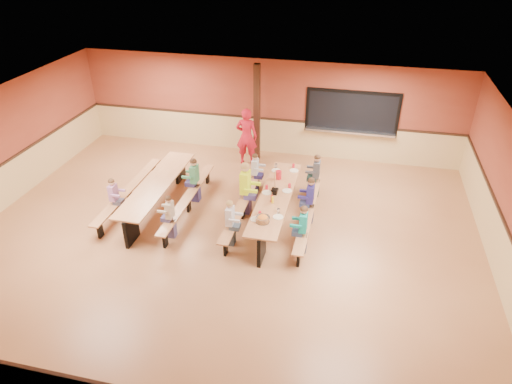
# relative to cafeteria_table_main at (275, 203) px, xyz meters

# --- Properties ---
(ground) EXTENTS (12.00, 12.00, 0.00)m
(ground) POSITION_rel_cafeteria_table_main_xyz_m (-1.04, -1.01, -0.53)
(ground) COLOR #925B37
(ground) RESTS_ON ground
(room_envelope) EXTENTS (12.04, 10.04, 3.02)m
(room_envelope) POSITION_rel_cafeteria_table_main_xyz_m (-1.04, -1.01, 0.16)
(room_envelope) COLOR brown
(room_envelope) RESTS_ON ground
(kitchen_pass_through) EXTENTS (2.78, 0.28, 1.38)m
(kitchen_pass_through) POSITION_rel_cafeteria_table_main_xyz_m (1.56, 3.95, 0.96)
(kitchen_pass_through) COLOR black
(kitchen_pass_through) RESTS_ON ground
(structural_post) EXTENTS (0.18, 0.18, 3.00)m
(structural_post) POSITION_rel_cafeteria_table_main_xyz_m (-1.24, 3.39, 0.97)
(structural_post) COLOR black
(structural_post) RESTS_ON ground
(cafeteria_table_main) EXTENTS (1.91, 3.70, 0.74)m
(cafeteria_table_main) POSITION_rel_cafeteria_table_main_xyz_m (0.00, 0.00, 0.00)
(cafeteria_table_main) COLOR #AA6E43
(cafeteria_table_main) RESTS_ON ground
(cafeteria_table_second) EXTENTS (1.91, 3.70, 0.74)m
(cafeteria_table_second) POSITION_rel_cafeteria_table_main_xyz_m (-3.09, -0.03, 0.00)
(cafeteria_table_second) COLOR #AA6E43
(cafeteria_table_second) RESTS_ON ground
(seated_child_white_left) EXTENTS (0.34, 0.28, 1.16)m
(seated_child_white_left) POSITION_rel_cafeteria_table_main_xyz_m (-0.83, -1.14, 0.05)
(seated_child_white_left) COLOR silver
(seated_child_white_left) RESTS_ON ground
(seated_adult_yellow) EXTENTS (0.46, 0.37, 1.39)m
(seated_adult_yellow) POSITION_rel_cafeteria_table_main_xyz_m (-0.83, 0.26, 0.17)
(seated_adult_yellow) COLOR #D7FF1C
(seated_adult_yellow) RESTS_ON ground
(seated_child_grey_left) EXTENTS (0.34, 0.27, 1.14)m
(seated_child_grey_left) POSITION_rel_cafeteria_table_main_xyz_m (-0.83, 1.35, 0.04)
(seated_child_grey_left) COLOR #BBBBBB
(seated_child_grey_left) RESTS_ON ground
(seated_child_teal_right) EXTENTS (0.36, 0.29, 1.18)m
(seated_child_teal_right) POSITION_rel_cafeteria_table_main_xyz_m (0.83, -1.03, 0.06)
(seated_child_teal_right) COLOR #128B7E
(seated_child_teal_right) RESTS_ON ground
(seated_child_navy_right) EXTENTS (0.37, 0.30, 1.21)m
(seated_child_navy_right) POSITION_rel_cafeteria_table_main_xyz_m (0.83, 0.21, 0.08)
(seated_child_navy_right) COLOR navy
(seated_child_navy_right) RESTS_ON ground
(seated_child_char_right) EXTENTS (0.36, 0.30, 1.20)m
(seated_child_char_right) POSITION_rel_cafeteria_table_main_xyz_m (0.83, 1.53, 0.07)
(seated_child_char_right) COLOR #41434A
(seated_child_char_right) RESTS_ON ground
(seated_child_purple_sec) EXTENTS (0.33, 0.27, 1.12)m
(seated_child_purple_sec) POSITION_rel_cafeteria_table_main_xyz_m (-3.92, -0.76, 0.03)
(seated_child_purple_sec) COLOR #9B6390
(seated_child_purple_sec) RESTS_ON ground
(seated_child_green_sec) EXTENTS (0.37, 0.31, 1.22)m
(seated_child_green_sec) POSITION_rel_cafeteria_table_main_xyz_m (-2.27, 0.53, 0.08)
(seated_child_green_sec) COLOR #3C8255
(seated_child_green_sec) RESTS_ON ground
(seated_child_tan_sec) EXTENTS (0.32, 0.26, 1.10)m
(seated_child_tan_sec) POSITION_rel_cafeteria_table_main_xyz_m (-2.27, -1.18, 0.03)
(seated_child_tan_sec) COLOR #B7AA90
(seated_child_tan_sec) RESTS_ON ground
(standing_woman) EXTENTS (0.67, 0.45, 1.79)m
(standing_woman) POSITION_rel_cafeteria_table_main_xyz_m (-1.47, 2.98, 0.37)
(standing_woman) COLOR red
(standing_woman) RESTS_ON ground
(punch_pitcher) EXTENTS (0.16, 0.16, 0.22)m
(punch_pitcher) POSITION_rel_cafeteria_table_main_xyz_m (-0.09, 0.88, 0.32)
(punch_pitcher) COLOR red
(punch_pitcher) RESTS_ON cafeteria_table_main
(chip_bowl) EXTENTS (0.32, 0.32, 0.15)m
(chip_bowl) POSITION_rel_cafeteria_table_main_xyz_m (-0.06, -1.15, 0.29)
(chip_bowl) COLOR orange
(chip_bowl) RESTS_ON cafeteria_table_main
(napkin_dispenser) EXTENTS (0.10, 0.14, 0.13)m
(napkin_dispenser) POSITION_rel_cafeteria_table_main_xyz_m (-0.03, 0.09, 0.28)
(napkin_dispenser) COLOR black
(napkin_dispenser) RESTS_ON cafeteria_table_main
(condiment_mustard) EXTENTS (0.06, 0.06, 0.17)m
(condiment_mustard) POSITION_rel_cafeteria_table_main_xyz_m (-0.01, -0.33, 0.30)
(condiment_mustard) COLOR yellow
(condiment_mustard) RESTS_ON cafeteria_table_main
(condiment_ketchup) EXTENTS (0.06, 0.06, 0.17)m
(condiment_ketchup) POSITION_rel_cafeteria_table_main_xyz_m (-0.04, -0.28, 0.30)
(condiment_ketchup) COLOR #B2140F
(condiment_ketchup) RESTS_ON cafeteria_table_main
(table_paddle) EXTENTS (0.16, 0.16, 0.56)m
(table_paddle) POSITION_rel_cafeteria_table_main_xyz_m (-0.06, 0.23, 0.35)
(table_paddle) COLOR black
(table_paddle) RESTS_ON cafeteria_table_main
(place_settings) EXTENTS (0.65, 3.30, 0.11)m
(place_settings) POSITION_rel_cafeteria_table_main_xyz_m (0.00, 0.00, 0.27)
(place_settings) COLOR beige
(place_settings) RESTS_ON cafeteria_table_main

